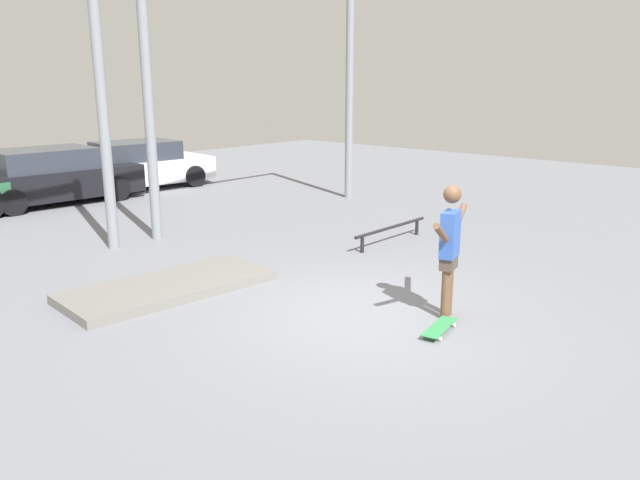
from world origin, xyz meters
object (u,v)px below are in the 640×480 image
(manual_pad, at_px, (169,287))
(parked_car_black, at_px, (50,177))
(skateboarder, at_px, (450,244))
(skateboard, at_px, (439,327))
(parked_car_white, at_px, (141,165))
(grind_rail, at_px, (391,230))

(manual_pad, xyz_separation_m, parked_car_black, (2.08, 8.08, 0.61))
(skateboarder, distance_m, parked_car_black, 11.77)
(manual_pad, height_order, parked_car_black, parked_car_black)
(skateboard, xyz_separation_m, manual_pad, (-1.36, 3.90, 0.01))
(parked_car_white, bearing_deg, skateboard, -100.35)
(grind_rail, height_order, parked_car_black, parked_car_black)
(skateboarder, height_order, skateboard, skateboarder)
(parked_car_black, relative_size, parked_car_white, 1.06)
(parked_car_black, height_order, parked_car_white, parked_car_black)
(skateboarder, relative_size, parked_car_white, 0.44)
(grind_rail, xyz_separation_m, parked_car_black, (-2.51, 8.92, 0.41))
(manual_pad, relative_size, parked_car_white, 0.76)
(grind_rail, distance_m, parked_car_white, 9.28)
(skateboarder, relative_size, parked_car_black, 0.41)
(parked_car_black, bearing_deg, parked_car_white, 10.04)
(skateboarder, distance_m, parked_car_white, 12.49)
(skateboard, bearing_deg, skateboarder, 11.41)
(manual_pad, bearing_deg, parked_car_black, 75.58)
(manual_pad, bearing_deg, skateboarder, -62.88)
(manual_pad, relative_size, parked_car_black, 0.71)
(skateboarder, height_order, parked_car_white, skateboarder)
(manual_pad, distance_m, grind_rail, 4.67)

